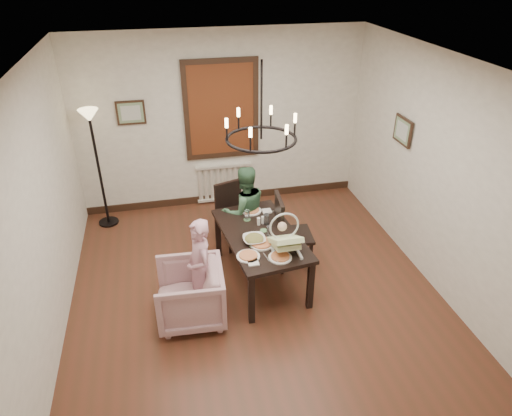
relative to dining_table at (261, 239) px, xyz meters
name	(u,v)px	position (x,y,z in m)	size (l,w,h in m)	color
room_shell	(249,181)	(-0.12, 0.10, 0.77)	(4.51, 5.00, 2.81)	#4F2C1B
dining_table	(261,239)	(0.00, 0.00, 0.00)	(1.04, 1.61, 0.71)	black
chair_far	(235,216)	(-0.18, 0.88, -0.16)	(0.41, 0.41, 0.93)	black
chair_right	(294,231)	(0.51, 0.22, -0.10)	(0.46, 0.46, 1.05)	black
armchair	(190,294)	(-0.94, -0.52, -0.28)	(0.75, 0.77, 0.70)	#C7989B
elderly_woman	(201,276)	(-0.80, -0.42, -0.12)	(0.37, 0.25, 1.02)	#CC909F
seated_man	(245,218)	(-0.07, 0.68, -0.09)	(0.53, 0.41, 1.08)	#3D6644
baby_bouncer	(285,238)	(0.19, -0.41, 0.25)	(0.37, 0.51, 0.33)	beige
salad_bowl	(254,239)	(-0.12, -0.17, 0.12)	(0.33, 0.33, 0.08)	white
pizza_platter	(262,243)	(-0.05, -0.25, 0.10)	(0.28, 0.28, 0.04)	tan
drinking_glass	(269,231)	(0.09, -0.07, 0.15)	(0.06, 0.06, 0.12)	silver
window_blinds	(221,110)	(-0.12, 2.19, 0.97)	(1.00, 0.03, 1.40)	maroon
radiator	(224,182)	(-0.12, 2.21, -0.28)	(0.92, 0.12, 0.62)	silver
picture_back	(131,113)	(-1.47, 2.20, 1.02)	(0.42, 0.03, 0.36)	black
picture_right	(403,131)	(2.09, 0.63, 1.02)	(0.42, 0.03, 0.36)	black
floor_lamp	(99,171)	(-2.02, 1.88, 0.27)	(0.30, 0.30, 1.80)	black
chandelier	(261,139)	(0.00, 0.00, 1.32)	(0.80, 0.80, 0.04)	black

